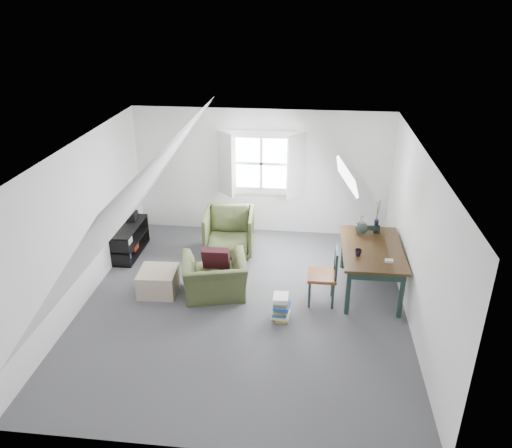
# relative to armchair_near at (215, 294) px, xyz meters

# --- Properties ---
(floor) EXTENTS (5.50, 5.50, 0.00)m
(floor) POSITION_rel_armchair_near_xyz_m (0.50, -0.26, 0.00)
(floor) COLOR #4B4A4F
(floor) RESTS_ON ground
(ceiling) EXTENTS (5.50, 5.50, 0.00)m
(ceiling) POSITION_rel_armchair_near_xyz_m (0.50, -0.26, 2.50)
(ceiling) COLOR white
(ceiling) RESTS_ON wall_back
(wall_back) EXTENTS (5.00, 0.00, 5.00)m
(wall_back) POSITION_rel_armchair_near_xyz_m (0.50, 2.49, 1.25)
(wall_back) COLOR white
(wall_back) RESTS_ON ground
(wall_front) EXTENTS (5.00, 0.00, 5.00)m
(wall_front) POSITION_rel_armchair_near_xyz_m (0.50, -3.01, 1.25)
(wall_front) COLOR white
(wall_front) RESTS_ON ground
(wall_left) EXTENTS (0.00, 5.50, 5.50)m
(wall_left) POSITION_rel_armchair_near_xyz_m (-2.00, -0.26, 1.25)
(wall_left) COLOR white
(wall_left) RESTS_ON ground
(wall_right) EXTENTS (0.00, 5.50, 5.50)m
(wall_right) POSITION_rel_armchair_near_xyz_m (3.00, -0.26, 1.25)
(wall_right) COLOR white
(wall_right) RESTS_ON ground
(slope_left) EXTENTS (3.19, 5.50, 4.48)m
(slope_left) POSITION_rel_armchair_near_xyz_m (-1.05, -0.26, 1.78)
(slope_left) COLOR white
(slope_left) RESTS_ON wall_left
(slope_right) EXTENTS (3.19, 5.50, 4.48)m
(slope_right) POSITION_rel_armchair_near_xyz_m (2.05, -0.26, 1.78)
(slope_right) COLOR white
(slope_right) RESTS_ON wall_right
(dormer_window) EXTENTS (1.71, 0.35, 1.30)m
(dormer_window) POSITION_rel_armchair_near_xyz_m (0.50, 2.41, 1.45)
(dormer_window) COLOR white
(dormer_window) RESTS_ON wall_back
(skylight) EXTENTS (0.35, 0.75, 0.47)m
(skylight) POSITION_rel_armchair_near_xyz_m (2.05, 1.04, 1.75)
(skylight) COLOR white
(skylight) RESTS_ON slope_right
(armchair_near) EXTENTS (1.18, 1.08, 0.65)m
(armchair_near) POSITION_rel_armchair_near_xyz_m (0.00, 0.00, 0.00)
(armchair_near) COLOR #414A29
(armchair_near) RESTS_ON floor
(armchair_far) EXTENTS (0.95, 0.97, 0.83)m
(armchair_far) POSITION_rel_armchair_near_xyz_m (-0.00, 1.48, 0.00)
(armchair_far) COLOR #414A29
(armchair_far) RESTS_ON floor
(throw_pillow) EXTENTS (0.44, 0.26, 0.45)m
(throw_pillow) POSITION_rel_armchair_near_xyz_m (0.00, 0.15, 0.57)
(throw_pillow) COLOR #3C101A
(throw_pillow) RESTS_ON armchair_near
(ottoman) EXTENTS (0.62, 0.62, 0.40)m
(ottoman) POSITION_rel_armchair_near_xyz_m (-0.93, -0.03, 0.20)
(ottoman) COLOR tan
(ottoman) RESTS_ON floor
(dining_table) EXTENTS (0.95, 1.59, 0.79)m
(dining_table) POSITION_rel_armchair_near_xyz_m (2.48, 0.41, 0.69)
(dining_table) COLOR #311E0C
(dining_table) RESTS_ON floor
(demijohn) EXTENTS (0.22, 0.22, 0.32)m
(demijohn) POSITION_rel_armchair_near_xyz_m (2.33, 0.86, 0.92)
(demijohn) COLOR silver
(demijohn) RESTS_ON dining_table
(vase_twigs) EXTENTS (0.08, 0.08, 0.59)m
(vase_twigs) POSITION_rel_armchair_near_xyz_m (2.58, 0.96, 0.92)
(vase_twigs) COLOR black
(vase_twigs) RESTS_ON dining_table
(cup) EXTENTS (0.12, 0.12, 0.10)m
(cup) POSITION_rel_armchair_near_xyz_m (2.23, 0.11, 0.79)
(cup) COLOR black
(cup) RESTS_ON dining_table
(paper_box) EXTENTS (0.12, 0.08, 0.04)m
(paper_box) POSITION_rel_armchair_near_xyz_m (2.68, -0.04, 0.81)
(paper_box) COLOR white
(paper_box) RESTS_ON dining_table
(dining_chair_far) EXTENTS (0.44, 0.44, 0.94)m
(dining_chair_far) POSITION_rel_armchair_near_xyz_m (2.45, 1.08, 0.49)
(dining_chair_far) COLOR #642F13
(dining_chair_far) RESTS_ON floor
(dining_chair_near) EXTENTS (0.44, 0.44, 0.94)m
(dining_chair_near) POSITION_rel_armchair_near_xyz_m (1.74, -0.02, 0.49)
(dining_chair_near) COLOR #642F13
(dining_chair_near) RESTS_ON floor
(media_shelf) EXTENTS (0.37, 1.11, 0.57)m
(media_shelf) POSITION_rel_armchair_near_xyz_m (-1.84, 1.18, 0.26)
(media_shelf) COLOR black
(media_shelf) RESTS_ON floor
(electronics_box) EXTENTS (0.16, 0.23, 0.18)m
(electronics_box) POSITION_rel_armchair_near_xyz_m (-1.84, 1.47, 0.65)
(electronics_box) COLOR black
(electronics_box) RESTS_ON media_shelf
(magazine_stack) EXTENTS (0.29, 0.35, 0.39)m
(magazine_stack) POSITION_rel_armchair_near_xyz_m (1.10, -0.54, 0.20)
(magazine_stack) COLOR #B29933
(magazine_stack) RESTS_ON floor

